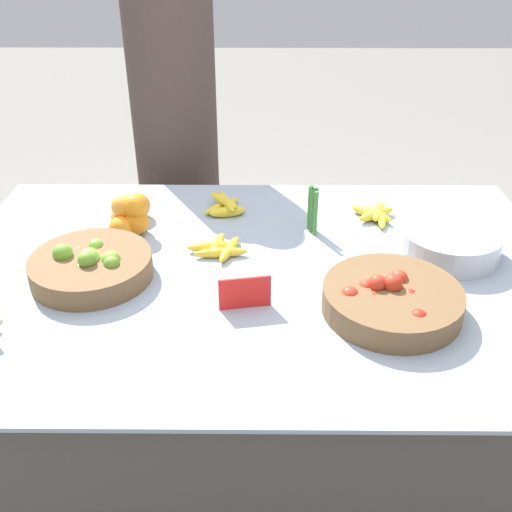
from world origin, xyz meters
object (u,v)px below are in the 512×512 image
at_px(price_sign, 245,293).
at_px(vendor_person, 176,142).
at_px(lime_bowl, 91,266).
at_px(tomato_basket, 390,299).
at_px(metal_bowl, 450,242).

relative_size(price_sign, vendor_person, 0.09).
height_order(lime_bowl, vendor_person, vendor_person).
xyz_separation_m(tomato_basket, vendor_person, (-0.67, 1.09, 0.01)).
bearing_deg(lime_bowl, price_sign, -18.05).
distance_m(tomato_basket, price_sign, 0.37).
xyz_separation_m(lime_bowl, tomato_basket, (0.79, -0.15, -0.00)).
bearing_deg(price_sign, vendor_person, 95.78).
relative_size(metal_bowl, vendor_person, 0.19).
relative_size(lime_bowl, metal_bowl, 1.16).
relative_size(tomato_basket, vendor_person, 0.23).
bearing_deg(metal_bowl, tomato_basket, -128.36).
distance_m(metal_bowl, vendor_person, 1.21).
bearing_deg(price_sign, lime_bowl, 151.94).
relative_size(lime_bowl, price_sign, 2.51).
height_order(tomato_basket, vendor_person, vendor_person).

